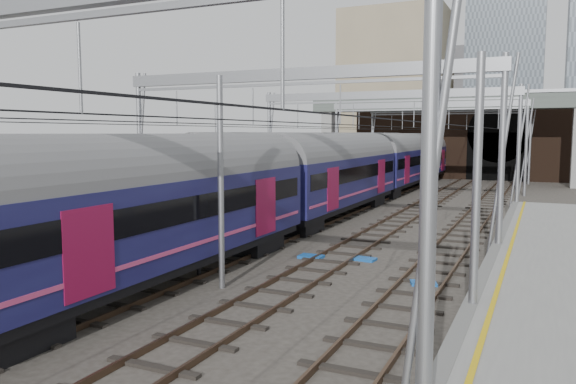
% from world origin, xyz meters
% --- Properties ---
extents(ground, '(160.00, 160.00, 0.00)m').
position_xyz_m(ground, '(0.00, 0.00, 0.00)').
color(ground, '#38332D').
rests_on(ground, ground).
extents(platform_left, '(4.32, 55.00, 1.12)m').
position_xyz_m(platform_left, '(-10.18, 2.50, 0.55)').
color(platform_left, gray).
rests_on(platform_left, ground).
extents(platform_right, '(4.32, 47.00, 1.12)m').
position_xyz_m(platform_right, '(10.18, -1.50, 0.55)').
color(platform_right, gray).
rests_on(platform_right, ground).
extents(tracks, '(14.40, 80.00, 0.22)m').
position_xyz_m(tracks, '(0.00, 15.00, 0.02)').
color(tracks, '#4C3828').
rests_on(tracks, ground).
extents(overhead_line, '(16.80, 80.00, 8.00)m').
position_xyz_m(overhead_line, '(0.00, 21.49, 6.57)').
color(overhead_line, gray).
rests_on(overhead_line, ground).
extents(retaining_wall, '(28.00, 2.75, 9.00)m').
position_xyz_m(retaining_wall, '(1.40, 51.93, 4.33)').
color(retaining_wall, black).
rests_on(retaining_wall, ground).
extents(overbridge, '(28.00, 3.00, 9.25)m').
position_xyz_m(overbridge, '(0.00, 46.00, 7.27)').
color(overbridge, gray).
rests_on(overbridge, ground).
extents(city_skyline, '(37.50, 27.50, 60.00)m').
position_xyz_m(city_skyline, '(2.73, 70.48, 17.09)').
color(city_skyline, tan).
rests_on(city_skyline, ground).
extents(train_main, '(3.03, 70.02, 5.14)m').
position_xyz_m(train_main, '(-2.00, 27.57, 2.63)').
color(train_main, black).
rests_on(train_main, ground).
extents(train_second, '(3.08, 71.12, 5.20)m').
position_xyz_m(train_second, '(-6.00, 44.18, 2.66)').
color(train_second, black).
rests_on(train_second, ground).
extents(signal_near_centre, '(0.37, 0.46, 4.75)m').
position_xyz_m(signal_near_centre, '(-1.44, 2.72, 3.01)').
color(signal_near_centre, black).
rests_on(signal_near_centre, ground).
extents(equip_cover_a, '(0.97, 0.69, 0.11)m').
position_xyz_m(equip_cover_a, '(0.99, 7.42, 0.06)').
color(equip_cover_a, '#1654AB').
rests_on(equip_cover_a, ground).
extents(equip_cover_b, '(0.89, 0.66, 0.10)m').
position_xyz_m(equip_cover_b, '(3.15, 7.95, 0.05)').
color(equip_cover_b, '#1654AB').
rests_on(equip_cover_b, ground).
extents(equip_cover_c, '(1.01, 0.85, 0.10)m').
position_xyz_m(equip_cover_c, '(6.03, 5.24, 0.05)').
color(equip_cover_c, '#1654AB').
rests_on(equip_cover_c, ground).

